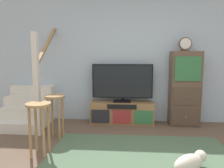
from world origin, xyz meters
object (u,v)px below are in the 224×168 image
Objects in this scene: dog at (190,163)px; media_console at (122,113)px; side_cabinet at (185,89)px; bar_stool_far at (55,107)px; television at (122,82)px; desk_clock at (185,44)px; bar_stool_near at (39,117)px.

media_console is at bearing 115.96° from dog.
media_console is at bearing -179.53° from side_cabinet.
dog is (1.97, -0.90, -0.43)m from bar_stool_far.
television is 1.66× the size of bar_stool_far.
media_console is 1.45m from bar_stool_far.
media_console is 2.00m from dog.
television reaches higher than media_console.
desk_clock reaches higher than dog.
television is at bearing 39.88° from bar_stool_far.
bar_stool_far is at bearing -140.85° from media_console.
side_cabinet is 2.53m from bar_stool_far.
bar_stool_far is (0.01, 0.63, -0.01)m from bar_stool_near.
television is at bearing 115.67° from dog.
side_cabinet is at bearing 25.78° from desk_clock.
desk_clock is 0.36× the size of bar_stool_near.
media_console is at bearing 54.13° from bar_stool_near.
side_cabinet is 0.88m from desk_clock.
dog is at bearing -7.74° from bar_stool_near.
dog is (-0.38, -1.81, -0.63)m from side_cabinet.
bar_stool_near is (-1.10, -1.55, -0.31)m from television.
media_console is 1.74× the size of bar_stool_far.
side_cabinet is at bearing 33.11° from bar_stool_near.
bar_stool_far is 2.21m from dog.
media_console is 1.86m from desk_clock.
dog is (1.98, -0.27, -0.44)m from bar_stool_near.
bar_stool_near is at bearing -146.80° from desk_clock.
bar_stool_near is (-2.36, -1.54, -0.19)m from side_cabinet.
desk_clock reaches higher than television.
television reaches higher than dog.
bar_stool_far is at bearing 89.53° from bar_stool_near.
dog is at bearing -100.98° from desk_clock.
side_cabinet reaches higher than bar_stool_far.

